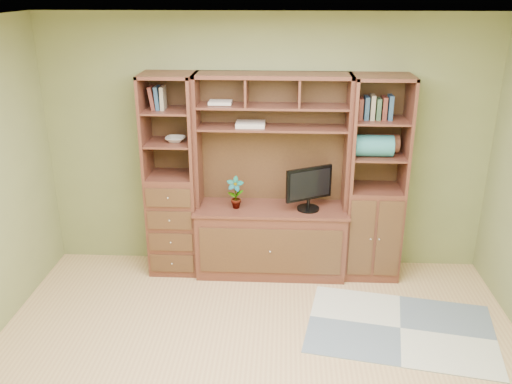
# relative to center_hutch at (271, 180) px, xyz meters

# --- Properties ---
(room) EXTENTS (4.60, 4.10, 2.64)m
(room) POSITION_rel_center_hutch_xyz_m (-0.07, -1.73, 0.28)
(room) COLOR tan
(room) RESTS_ON ground
(center_hutch) EXTENTS (1.54, 0.53, 2.05)m
(center_hutch) POSITION_rel_center_hutch_xyz_m (0.00, 0.00, 0.00)
(center_hutch) COLOR #55291D
(center_hutch) RESTS_ON ground
(left_tower) EXTENTS (0.50, 0.45, 2.05)m
(left_tower) POSITION_rel_center_hutch_xyz_m (-1.00, 0.04, 0.00)
(left_tower) COLOR #55291D
(left_tower) RESTS_ON ground
(right_tower) EXTENTS (0.55, 0.45, 2.05)m
(right_tower) POSITION_rel_center_hutch_xyz_m (1.02, 0.04, 0.00)
(right_tower) COLOR #55291D
(right_tower) RESTS_ON ground
(rug) EXTENTS (1.76, 1.33, 0.01)m
(rug) POSITION_rel_center_hutch_xyz_m (1.17, -0.96, -1.02)
(rug) COLOR #A2A7A7
(rug) RESTS_ON ground
(monitor) EXTENTS (0.54, 0.43, 0.61)m
(monitor) POSITION_rel_center_hutch_xyz_m (0.37, -0.03, 0.01)
(monitor) COLOR black
(monitor) RESTS_ON center_hutch
(orchid) EXTENTS (0.17, 0.12, 0.33)m
(orchid) POSITION_rel_center_hutch_xyz_m (-0.36, -0.03, -0.13)
(orchid) COLOR #A34437
(orchid) RESTS_ON center_hutch
(magazines) EXTENTS (0.28, 0.20, 0.04)m
(magazines) POSITION_rel_center_hutch_xyz_m (-0.21, 0.09, 0.54)
(magazines) COLOR beige
(magazines) RESTS_ON center_hutch
(bowl) EXTENTS (0.19, 0.19, 0.05)m
(bowl) POSITION_rel_center_hutch_xyz_m (-0.94, 0.04, 0.39)
(bowl) COLOR beige
(bowl) RESTS_ON left_tower
(blanket_teal) EXTENTS (0.36, 0.21, 0.21)m
(blanket_teal) POSITION_rel_center_hutch_xyz_m (0.97, -0.01, 0.37)
(blanket_teal) COLOR #2E777B
(blanket_teal) RESTS_ON right_tower
(blanket_red) EXTENTS (0.32, 0.18, 0.18)m
(blanket_red) POSITION_rel_center_hutch_xyz_m (1.07, 0.12, 0.35)
(blanket_red) COLOR brown
(blanket_red) RESTS_ON right_tower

